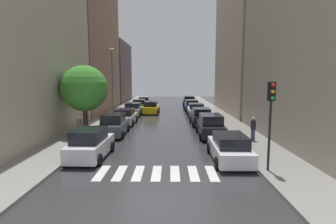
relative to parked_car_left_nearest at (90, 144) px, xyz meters
The scene contains 29 objects.
ground_plane 18.71m from the parked_car_left_nearest, 77.77° to the left, with size 28.00×72.00×0.04m, color #2F2F32.
sidewalk_left 18.45m from the parked_car_left_nearest, 97.92° to the left, with size 3.00×72.00×0.15m, color gray.
sidewalk_right 21.06m from the parked_car_left_nearest, 60.20° to the left, with size 3.00×72.00×0.15m, color gray.
crosswalk_stripes 4.75m from the parked_car_left_nearest, 32.23° to the right, with size 5.85×2.20×0.01m.
building_left_near 12.29m from the parked_car_left_nearest, 148.43° to the left, with size 6.00×18.69×19.81m, color #B2A38C.
building_left_mid 26.38m from the parked_car_left_nearest, 107.41° to the left, with size 6.00×16.65×25.51m, color #8C6B56.
building_left_far 39.56m from the parked_car_left_nearest, 100.34° to the left, with size 6.00×13.27×11.61m, color #564C47.
building_right_near 16.82m from the parked_car_left_nearest, 14.03° to the left, with size 6.00×16.68×15.06m, color #9E9384.
building_right_mid 28.35m from the parked_car_left_nearest, 54.93° to the left, with size 6.00×16.41×24.08m, color #B2A38C.
parked_car_left_nearest is the anchor object (origin of this frame).
parked_car_left_second 6.40m from the parked_car_left_nearest, 89.86° to the left, with size 2.07×4.45×1.77m.
parked_car_left_third 11.70m from the parked_car_left_nearest, 89.73° to the left, with size 2.14×4.27×1.57m.
parked_car_left_fourth 18.49m from the parked_car_left_nearest, 90.11° to the left, with size 2.29×4.41×1.58m.
parked_car_left_fifth 24.59m from the parked_car_left_nearest, 90.00° to the left, with size 2.27×4.36×1.54m.
parked_car_left_sixth 29.96m from the parked_car_left_nearest, 89.74° to the left, with size 2.11×4.09×1.53m.
parked_car_right_nearest 7.96m from the parked_car_left_nearest, ahead, with size 2.07×4.53×1.54m.
parked_car_right_second 9.82m from the parked_car_left_nearest, 37.18° to the left, with size 2.07×4.68×1.79m.
parked_car_right_third 13.67m from the parked_car_left_nearest, 55.86° to the left, with size 2.07×4.23×1.70m.
parked_car_right_fourth 19.32m from the parked_car_left_nearest, 66.27° to the left, with size 2.14×4.24×1.58m.
parked_car_right_fifth 24.53m from the parked_car_left_nearest, 71.78° to the left, with size 2.09×4.69×1.58m.
parked_car_right_sixth 30.94m from the parked_car_left_nearest, 75.44° to the left, with size 2.12×4.80×1.70m.
taxi_midroad 20.22m from the parked_car_left_nearest, 84.11° to the left, with size 2.15×4.40×1.81m.
pedestrian_foreground 11.29m from the parked_car_left_nearest, 20.23° to the left, with size 0.36×0.36×1.73m.
pedestrian_near_tree 6.65m from the parked_car_left_nearest, 110.02° to the left, with size 1.16×1.16×2.00m.
pedestrian_by_kerb 7.74m from the parked_car_left_nearest, 108.89° to the left, with size 0.36×0.36×1.79m.
pedestrian_far_side 4.59m from the parked_car_left_nearest, 116.10° to the left, with size 0.36×0.36×1.72m.
street_tree_left 7.14m from the parked_car_left_nearest, 109.81° to the left, with size 3.65×3.65×5.51m.
traffic_light_right_corner 10.03m from the parked_car_left_nearest, 14.44° to the right, with size 0.30×0.42×4.30m.
lamp_post_left 14.25m from the parked_car_left_nearest, 96.63° to the left, with size 0.60×0.28×7.65m.
Camera 1 is at (0.68, -9.39, 4.60)m, focal length 28.67 mm.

